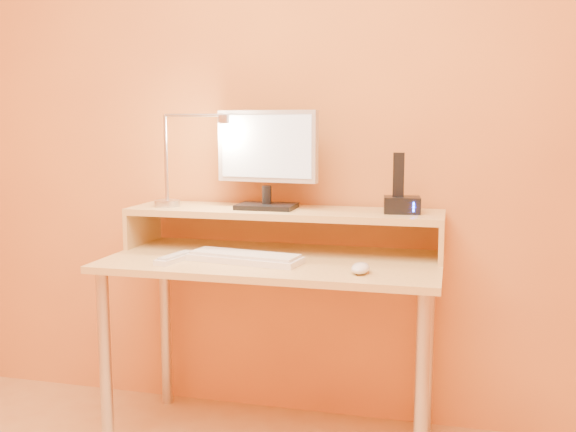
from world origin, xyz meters
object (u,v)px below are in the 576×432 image
(monitor_panel, at_px, (267,146))
(phone_dock, at_px, (402,205))
(keyboard, at_px, (245,259))
(mouse, at_px, (360,268))
(remote_control, at_px, (176,258))
(lamp_base, at_px, (167,203))

(monitor_panel, height_order, phone_dock, monitor_panel)
(keyboard, bearing_deg, phone_dock, 33.15)
(keyboard, relative_size, mouse, 3.93)
(mouse, height_order, remote_control, mouse)
(lamp_base, xyz_separation_m, remote_control, (0.14, -0.25, -0.16))
(lamp_base, xyz_separation_m, mouse, (0.81, -0.29, -0.15))
(lamp_base, distance_m, remote_control, 0.33)
(keyboard, distance_m, remote_control, 0.25)
(keyboard, bearing_deg, mouse, -1.83)
(phone_dock, bearing_deg, remote_control, -166.97)
(lamp_base, height_order, keyboard, lamp_base)
(remote_control, bearing_deg, phone_dock, 31.57)
(monitor_panel, xyz_separation_m, remote_control, (-0.26, -0.29, -0.39))
(lamp_base, distance_m, mouse, 0.87)
(lamp_base, relative_size, mouse, 0.96)
(monitor_panel, xyz_separation_m, phone_dock, (0.51, -0.01, -0.21))
(monitor_panel, relative_size, phone_dock, 3.07)
(lamp_base, bearing_deg, phone_dock, 1.88)
(mouse, bearing_deg, monitor_panel, 144.36)
(phone_dock, xyz_separation_m, remote_control, (-0.77, -0.28, -0.18))
(lamp_base, height_order, remote_control, lamp_base)
(remote_control, bearing_deg, keyboard, 21.97)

